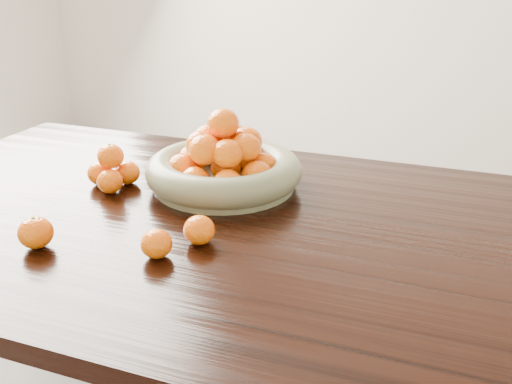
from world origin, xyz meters
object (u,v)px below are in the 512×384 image
(fruit_bowl, at_px, (224,166))
(loose_orange_0, at_px, (36,233))
(orange_pyramid, at_px, (112,171))
(dining_table, at_px, (276,264))

(fruit_bowl, distance_m, loose_orange_0, 0.47)
(fruit_bowl, xyz_separation_m, orange_pyramid, (-0.25, -0.10, -0.01))
(orange_pyramid, height_order, loose_orange_0, orange_pyramid)
(fruit_bowl, bearing_deg, dining_table, -41.23)
(dining_table, bearing_deg, fruit_bowl, 138.77)
(dining_table, relative_size, loose_orange_0, 29.79)
(dining_table, bearing_deg, loose_orange_0, -148.37)
(loose_orange_0, bearing_deg, dining_table, 31.63)
(fruit_bowl, distance_m, orange_pyramid, 0.27)
(dining_table, relative_size, fruit_bowl, 5.28)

